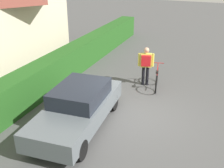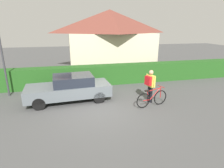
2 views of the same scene
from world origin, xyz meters
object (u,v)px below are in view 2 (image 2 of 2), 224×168
object	(u,v)px
bicycle	(152,98)
person_rider	(150,83)
street_lamp	(0,43)
parked_car_near	(70,88)

from	to	relation	value
bicycle	person_rider	bearing A→B (deg)	79.54
person_rider	street_lamp	bearing A→B (deg)	160.36
parked_car_near	person_rider	xyz separation A→B (m)	(3.96, -1.10, 0.32)
bicycle	street_lamp	bearing A→B (deg)	156.47
bicycle	street_lamp	xyz separation A→B (m)	(-7.24, 3.15, 2.52)
parked_car_near	street_lamp	size ratio (longest dim) A/B	0.95
parked_car_near	person_rider	distance (m)	4.13
parked_car_near	street_lamp	world-z (taller)	street_lamp
bicycle	street_lamp	world-z (taller)	street_lamp
bicycle	street_lamp	size ratio (longest dim) A/B	0.37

